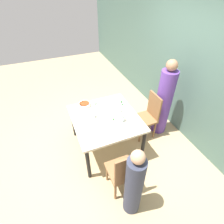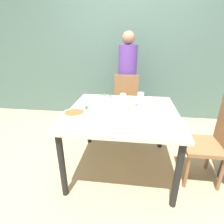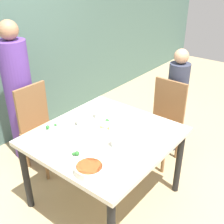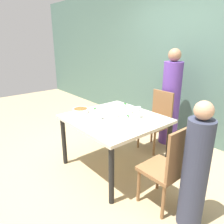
% 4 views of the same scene
% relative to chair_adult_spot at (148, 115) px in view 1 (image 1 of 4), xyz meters
% --- Properties ---
extents(ground_plane, '(10.00, 10.00, 0.00)m').
position_rel_chair_adult_spot_xyz_m(ground_plane, '(0.01, -0.89, -0.49)').
color(ground_plane, tan).
extents(wall_back, '(10.00, 0.06, 2.70)m').
position_rel_chair_adult_spot_xyz_m(wall_back, '(0.01, 0.74, 0.86)').
color(wall_back, '#4C6B60').
rests_on(wall_back, ground_plane).
extents(dining_table, '(1.16, 1.10, 0.73)m').
position_rel_chair_adult_spot_xyz_m(dining_table, '(0.01, -0.89, 0.16)').
color(dining_table, beige).
rests_on(dining_table, ground_plane).
extents(chair_adult_spot, '(0.40, 0.40, 0.93)m').
position_rel_chair_adult_spot_xyz_m(chair_adult_spot, '(0.00, 0.00, 0.00)').
color(chair_adult_spot, brown).
rests_on(chair_adult_spot, ground_plane).
extents(chair_child_spot, '(0.40, 0.40, 0.93)m').
position_rel_chair_adult_spot_xyz_m(chair_child_spot, '(0.93, -0.97, 0.00)').
color(chair_child_spot, brown).
rests_on(chair_child_spot, ground_plane).
extents(person_adult, '(0.30, 0.30, 1.57)m').
position_rel_chair_adult_spot_xyz_m(person_adult, '(0.00, 0.32, 0.24)').
color(person_adult, '#5B3893').
rests_on(person_adult, ground_plane).
extents(person_child, '(0.23, 0.23, 1.24)m').
position_rel_chair_adult_spot_xyz_m(person_child, '(1.22, -0.97, 0.09)').
color(person_child, '#33384C').
rests_on(person_child, ground_plane).
extents(bowl_curry, '(0.21, 0.21, 0.06)m').
position_rel_chair_adult_spot_xyz_m(bowl_curry, '(-0.44, -1.13, 0.27)').
color(bowl_curry, silver).
rests_on(bowl_curry, dining_table).
extents(plate_rice_adult, '(0.27, 0.27, 0.06)m').
position_rel_chair_adult_spot_xyz_m(plate_rice_adult, '(0.10, -0.82, 0.26)').
color(plate_rice_adult, white).
rests_on(plate_rice_adult, dining_table).
extents(plate_rice_child, '(0.22, 0.22, 0.06)m').
position_rel_chair_adult_spot_xyz_m(plate_rice_child, '(-0.23, -0.50, 0.26)').
color(plate_rice_child, white).
rests_on(plate_rice_child, dining_table).
extents(plate_noodles, '(0.26, 0.26, 0.06)m').
position_rel_chair_adult_spot_xyz_m(plate_noodles, '(-0.33, -0.89, 0.26)').
color(plate_noodles, white).
rests_on(plate_noodles, dining_table).
extents(glass_water_tall, '(0.07, 0.07, 0.11)m').
position_rel_chair_adult_spot_xyz_m(glass_water_tall, '(-0.00, -0.62, 0.30)').
color(glass_water_tall, silver).
rests_on(glass_water_tall, dining_table).
extents(glass_water_short, '(0.07, 0.07, 0.13)m').
position_rel_chair_adult_spot_xyz_m(glass_water_short, '(-0.07, -1.08, 0.31)').
color(glass_water_short, silver).
rests_on(glass_water_short, dining_table).
extents(glass_water_center, '(0.07, 0.07, 0.14)m').
position_rel_chair_adult_spot_xyz_m(glass_water_center, '(0.20, -0.67, 0.31)').
color(glass_water_center, silver).
rests_on(glass_water_center, dining_table).
extents(napkin_folded, '(0.14, 0.14, 0.01)m').
position_rel_chair_adult_spot_xyz_m(napkin_folded, '(0.43, -0.99, 0.24)').
color(napkin_folded, white).
rests_on(napkin_folded, dining_table).
extents(fork_steel, '(0.17, 0.09, 0.01)m').
position_rel_chair_adult_spot_xyz_m(fork_steel, '(0.07, -1.17, 0.24)').
color(fork_steel, silver).
rests_on(fork_steel, dining_table).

